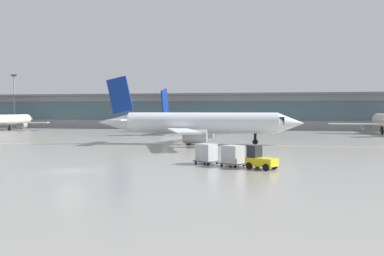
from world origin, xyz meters
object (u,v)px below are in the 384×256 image
(baggage_tug, at_px, (260,159))
(apron_light_mast_0, at_px, (14,99))
(cargo_dolly_lead, at_px, (233,155))
(taxiing_regional_jet, at_px, (200,124))
(cargo_dolly_trailing, at_px, (206,153))
(gate_airplane_0, at_px, (6,120))
(gate_airplane_1, at_px, (183,120))

(baggage_tug, xyz_separation_m, apron_light_mast_0, (-75.33, 79.13, 7.48))
(cargo_dolly_lead, height_order, apron_light_mast_0, apron_light_mast_0)
(apron_light_mast_0, bearing_deg, baggage_tug, -46.41)
(taxiing_regional_jet, distance_m, cargo_dolly_trailing, 25.26)
(gate_airplane_0, distance_m, apron_light_mast_0, 16.95)
(taxiing_regional_jet, bearing_deg, apron_light_mast_0, 136.72)
(gate_airplane_1, relative_size, cargo_dolly_trailing, 11.13)
(gate_airplane_1, relative_size, cargo_dolly_lead, 11.13)
(gate_airplane_0, distance_m, gate_airplane_1, 47.43)
(gate_airplane_1, height_order, cargo_dolly_trailing, gate_airplane_1)
(cargo_dolly_trailing, bearing_deg, gate_airplane_1, 132.96)
(gate_airplane_0, bearing_deg, apron_light_mast_0, 25.61)
(cargo_dolly_trailing, bearing_deg, taxiing_regional_jet, 130.14)
(gate_airplane_0, bearing_deg, baggage_tug, -133.36)
(gate_airplane_0, relative_size, cargo_dolly_lead, 9.89)
(cargo_dolly_lead, bearing_deg, taxiing_regional_jet, 135.09)
(baggage_tug, bearing_deg, taxiing_regional_jet, 139.03)
(gate_airplane_0, bearing_deg, taxiing_regional_jet, -122.85)
(gate_airplane_1, bearing_deg, cargo_dolly_lead, -157.07)
(apron_light_mast_0, bearing_deg, cargo_dolly_trailing, -47.46)
(taxiing_regional_jet, xyz_separation_m, baggage_tug, (10.64, -27.35, -2.23))
(baggage_tug, bearing_deg, cargo_dolly_lead, 180.00)
(cargo_dolly_trailing, xyz_separation_m, apron_light_mast_0, (-70.08, 76.37, 7.32))
(cargo_dolly_trailing, distance_m, apron_light_mast_0, 103.91)
(taxiing_regional_jet, xyz_separation_m, cargo_dolly_trailing, (5.39, -24.59, -2.07))
(cargo_dolly_trailing, height_order, apron_light_mast_0, apron_light_mast_0)
(cargo_dolly_lead, bearing_deg, gate_airplane_0, 163.87)
(cargo_dolly_lead, bearing_deg, gate_airplane_1, 135.02)
(gate_airplane_1, distance_m, apron_light_mast_0, 57.29)
(gate_airplane_1, distance_m, cargo_dolly_lead, 62.84)
(gate_airplane_1, xyz_separation_m, apron_light_mast_0, (-54.17, 17.82, 5.50))
(gate_airplane_0, relative_size, cargo_dolly_trailing, 9.89)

